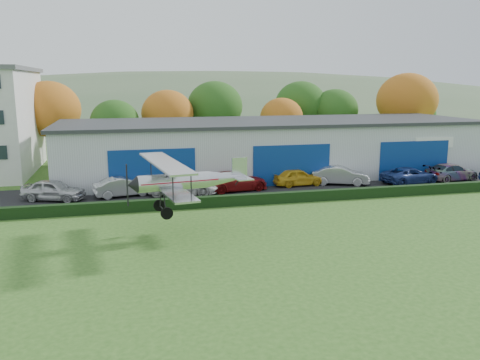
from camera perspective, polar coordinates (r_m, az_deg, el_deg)
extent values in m
plane|color=#2E591C|center=(22.03, 13.02, -12.86)|extent=(300.00, 300.00, 0.00)
cube|color=black|center=(41.73, 3.86, -1.02)|extent=(48.00, 9.00, 0.05)
cube|color=black|center=(37.21, 6.08, -1.98)|extent=(46.00, 0.60, 0.80)
cube|color=#B2B7BC|center=(48.48, 3.68, 3.68)|extent=(40.00, 12.00, 5.00)
cube|color=#2D3033|center=(48.20, 3.72, 6.80)|extent=(40.60, 12.60, 0.30)
cube|color=navy|center=(40.52, -10.14, 1.02)|extent=(7.00, 0.12, 3.60)
cube|color=navy|center=(42.91, 6.06, 1.70)|extent=(7.00, 0.12, 3.60)
cube|color=navy|center=(48.25, 19.62, 2.17)|extent=(7.00, 0.12, 3.60)
cylinder|color=#3D2614|center=(58.84, -21.06, 3.38)|extent=(0.36, 0.36, 3.15)
ellipsoid|color=#934A12|center=(58.45, -21.37, 7.71)|extent=(6.84, 6.84, 6.16)
cylinder|color=#3D2614|center=(56.40, -14.21, 3.12)|extent=(0.36, 0.36, 2.45)
ellipsoid|color=#1E4C14|center=(56.03, -14.39, 6.63)|extent=(5.32, 5.32, 4.79)
cylinder|color=#3D2614|center=(58.60, -8.33, 3.82)|extent=(0.36, 0.36, 2.80)
ellipsoid|color=#934A12|center=(58.22, -8.44, 7.68)|extent=(6.08, 6.08, 5.47)
cylinder|color=#3D2614|center=(61.37, -2.91, 4.42)|extent=(0.36, 0.36, 3.15)
ellipsoid|color=#1E4C14|center=(61.00, -2.95, 8.58)|extent=(6.84, 6.84, 6.16)
cylinder|color=#3D2614|center=(61.49, 4.81, 4.08)|extent=(0.36, 0.36, 2.45)
ellipsoid|color=#934A12|center=(61.15, 4.86, 7.30)|extent=(5.32, 5.32, 4.79)
cylinder|color=#3D2614|center=(66.23, 10.86, 4.59)|extent=(0.36, 0.36, 2.80)
ellipsoid|color=#1E4C14|center=(65.90, 10.99, 8.01)|extent=(6.08, 6.08, 5.47)
cylinder|color=#3D2614|center=(66.48, 18.62, 4.53)|extent=(0.36, 0.36, 3.50)
ellipsoid|color=#934A12|center=(66.13, 18.89, 8.79)|extent=(7.60, 7.60, 6.84)
cylinder|color=#3D2614|center=(72.03, 19.61, 4.52)|extent=(0.36, 0.36, 2.45)
ellipsoid|color=#1E4C14|center=(71.75, 19.80, 7.27)|extent=(5.32, 5.32, 4.79)
cylinder|color=#3D2614|center=(66.52, 7.01, 4.88)|extent=(0.36, 0.36, 3.15)
ellipsoid|color=#1E4C14|center=(66.18, 7.10, 8.72)|extent=(6.84, 6.84, 6.16)
ellipsoid|color=#4C6642|center=(162.40, -3.07, 2.67)|extent=(320.00, 196.00, 56.00)
ellipsoid|color=#4C6642|center=(187.46, 18.53, 4.95)|extent=(240.00, 126.00, 36.00)
imported|color=silver|center=(39.90, -20.93, -1.09)|extent=(5.13, 3.52, 1.62)
imported|color=silver|center=(39.72, -13.42, -0.77)|extent=(4.88, 2.60, 1.53)
imported|color=silver|center=(39.55, -6.64, -0.55)|extent=(6.05, 3.60, 1.58)
imported|color=maroon|center=(40.65, -0.62, -0.12)|extent=(5.88, 3.15, 1.62)
imported|color=gold|center=(42.97, 6.78, 0.34)|extent=(4.51, 2.07, 1.50)
imported|color=silver|center=(44.01, 11.59, 0.54)|extent=(5.28, 3.38, 1.64)
imported|color=navy|center=(46.09, 19.22, 0.50)|extent=(5.56, 3.20, 1.46)
imported|color=gray|center=(49.05, 23.44, 0.86)|extent=(5.56, 2.94, 1.54)
cylinder|color=silver|center=(28.76, -7.79, -0.22)|extent=(4.26, 1.55, 0.99)
cone|color=silver|center=(29.70, -1.63, 0.25)|extent=(2.52, 1.31, 0.99)
cone|color=black|center=(28.31, -12.42, -0.56)|extent=(0.68, 1.05, 0.99)
cube|color=#A90D1D|center=(28.83, -7.16, -0.06)|extent=(4.70, 1.64, 0.07)
cube|color=black|center=(28.81, -6.76, 0.76)|extent=(1.39, 0.83, 0.27)
cube|color=silver|center=(28.78, -8.20, -0.89)|extent=(2.45, 8.01, 0.11)
cube|color=silver|center=(28.46, -8.71, 1.99)|extent=(2.62, 8.45, 0.11)
cylinder|color=black|center=(25.80, -7.83, -0.60)|extent=(0.07, 0.07, 1.42)
cylinder|color=black|center=(26.05, -5.72, -0.44)|extent=(0.07, 0.07, 1.42)
cylinder|color=black|center=(31.27, -10.34, 1.41)|extent=(0.07, 0.07, 1.42)
cylinder|color=black|center=(31.48, -8.58, 1.53)|extent=(0.07, 0.07, 1.42)
cylinder|color=black|center=(28.15, -8.51, 1.10)|extent=(0.10, 0.24, 0.82)
cylinder|color=black|center=(28.89, -8.86, 1.35)|extent=(0.10, 0.24, 0.82)
cylinder|color=black|center=(28.37, -8.80, -2.33)|extent=(0.18, 0.77, 1.34)
cylinder|color=black|center=(29.26, -9.21, -1.93)|extent=(0.18, 0.77, 1.34)
cylinder|color=black|center=(28.98, -8.97, -3.39)|extent=(0.37, 2.07, 0.08)
cylinder|color=black|center=(28.04, -8.52, -3.87)|extent=(0.72, 0.25, 0.70)
cylinder|color=black|center=(29.91, -9.39, -2.94)|extent=(0.72, 0.25, 0.70)
cylinder|color=black|center=(30.01, -0.25, -0.16)|extent=(0.41, 0.12, 0.46)
cube|color=silver|center=(29.95, -0.25, 0.45)|extent=(1.37, 2.96, 0.07)
cube|color=silver|center=(29.89, -0.05, 1.50)|extent=(0.99, 0.20, 1.21)
cube|color=black|center=(28.27, -13.02, -0.61)|extent=(0.08, 0.14, 2.41)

